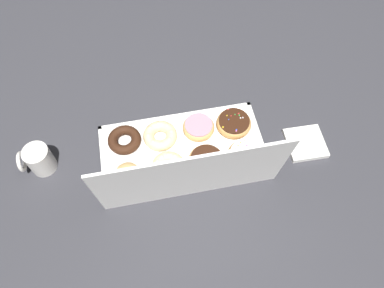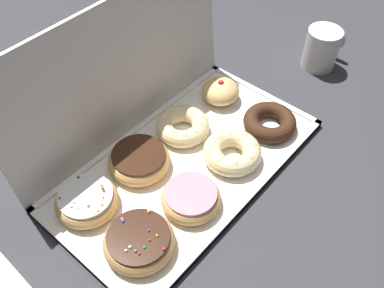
{
  "view_description": "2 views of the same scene",
  "coord_description": "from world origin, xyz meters",
  "px_view_note": "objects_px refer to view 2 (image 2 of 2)",
  "views": [
    {
      "loc": [
        0.08,
        0.59,
        1.07
      ],
      "look_at": [
        -0.03,
        -0.0,
        0.04
      ],
      "focal_mm": 34.64,
      "sensor_mm": 36.0,
      "label": 1
    },
    {
      "loc": [
        -0.39,
        -0.35,
        0.65
      ],
      "look_at": [
        0.03,
        0.02,
        0.03
      ],
      "focal_mm": 39.93,
      "sensor_mm": 36.0,
      "label": 2
    }
  ],
  "objects_px": {
    "chocolate_frosted_donut_5": "(139,160)",
    "jelly_filled_donut_7": "(220,91)",
    "donut_box": "(187,165)",
    "chocolate_cake_ring_donut_3": "(270,122)",
    "cruller_donut_6": "(183,126)",
    "pink_frosted_donut_1": "(191,198)",
    "coffee_mug": "(322,47)",
    "sprinkle_donut_4": "(87,200)",
    "sprinkle_donut_0": "(139,241)",
    "cruller_donut_2": "(232,152)"
  },
  "relations": [
    {
      "from": "chocolate_frosted_donut_5",
      "to": "jelly_filled_donut_7",
      "type": "bearing_deg",
      "value": 0.34
    },
    {
      "from": "donut_box",
      "to": "chocolate_cake_ring_donut_3",
      "type": "relative_size",
      "value": 4.88
    },
    {
      "from": "cruller_donut_6",
      "to": "donut_box",
      "type": "bearing_deg",
      "value": -132.93
    },
    {
      "from": "donut_box",
      "to": "chocolate_frosted_donut_5",
      "type": "relative_size",
      "value": 4.54
    },
    {
      "from": "pink_frosted_donut_1",
      "to": "coffee_mug",
      "type": "distance_m",
      "value": 0.52
    },
    {
      "from": "cruller_donut_6",
      "to": "pink_frosted_donut_1",
      "type": "bearing_deg",
      "value": -133.87
    },
    {
      "from": "sprinkle_donut_4",
      "to": "donut_box",
      "type": "bearing_deg",
      "value": -19.52
    },
    {
      "from": "coffee_mug",
      "to": "sprinkle_donut_4",
      "type": "bearing_deg",
      "value": 171.17
    },
    {
      "from": "chocolate_cake_ring_donut_3",
      "to": "sprinkle_donut_4",
      "type": "bearing_deg",
      "value": 160.26
    },
    {
      "from": "sprinkle_donut_0",
      "to": "chocolate_frosted_donut_5",
      "type": "height_order",
      "value": "sprinkle_donut_0"
    },
    {
      "from": "donut_box",
      "to": "cruller_donut_6",
      "type": "distance_m",
      "value": 0.09
    },
    {
      "from": "chocolate_frosted_donut_5",
      "to": "sprinkle_donut_0",
      "type": "bearing_deg",
      "value": -134.72
    },
    {
      "from": "sprinkle_donut_0",
      "to": "cruller_donut_2",
      "type": "xyz_separation_m",
      "value": [
        0.25,
        0.0,
        0.0
      ]
    },
    {
      "from": "donut_box",
      "to": "pink_frosted_donut_1",
      "type": "bearing_deg",
      "value": -134.71
    },
    {
      "from": "jelly_filled_donut_7",
      "to": "coffee_mug",
      "type": "height_order",
      "value": "coffee_mug"
    },
    {
      "from": "cruller_donut_6",
      "to": "chocolate_frosted_donut_5",
      "type": "bearing_deg",
      "value": 178.87
    },
    {
      "from": "chocolate_frosted_donut_5",
      "to": "cruller_donut_6",
      "type": "bearing_deg",
      "value": -1.13
    },
    {
      "from": "donut_box",
      "to": "cruller_donut_2",
      "type": "relative_size",
      "value": 4.71
    },
    {
      "from": "sprinkle_donut_0",
      "to": "chocolate_frosted_donut_5",
      "type": "distance_m",
      "value": 0.17
    },
    {
      "from": "pink_frosted_donut_1",
      "to": "cruller_donut_2",
      "type": "height_order",
      "value": "cruller_donut_2"
    },
    {
      "from": "donut_box",
      "to": "cruller_donut_6",
      "type": "relative_size",
      "value": 4.86
    },
    {
      "from": "chocolate_frosted_donut_5",
      "to": "cruller_donut_6",
      "type": "height_order",
      "value": "same"
    },
    {
      "from": "cruller_donut_2",
      "to": "jelly_filled_donut_7",
      "type": "xyz_separation_m",
      "value": [
        0.12,
        0.12,
        0.0
      ]
    },
    {
      "from": "donut_box",
      "to": "cruller_donut_6",
      "type": "xyz_separation_m",
      "value": [
        0.06,
        0.06,
        0.02
      ]
    },
    {
      "from": "pink_frosted_donut_1",
      "to": "chocolate_cake_ring_donut_3",
      "type": "xyz_separation_m",
      "value": [
        0.25,
        0.0,
        -0.0
      ]
    },
    {
      "from": "pink_frosted_donut_1",
      "to": "chocolate_cake_ring_donut_3",
      "type": "bearing_deg",
      "value": 0.05
    },
    {
      "from": "chocolate_cake_ring_donut_3",
      "to": "coffee_mug",
      "type": "height_order",
      "value": "coffee_mug"
    },
    {
      "from": "cruller_donut_2",
      "to": "chocolate_frosted_donut_5",
      "type": "relative_size",
      "value": 0.96
    },
    {
      "from": "pink_frosted_donut_1",
      "to": "cruller_donut_2",
      "type": "xyz_separation_m",
      "value": [
        0.13,
        0.01,
        0.0
      ]
    },
    {
      "from": "jelly_filled_donut_7",
      "to": "sprinkle_donut_0",
      "type": "bearing_deg",
      "value": -161.58
    },
    {
      "from": "sprinkle_donut_4",
      "to": "chocolate_frosted_donut_5",
      "type": "distance_m",
      "value": 0.12
    },
    {
      "from": "coffee_mug",
      "to": "chocolate_cake_ring_donut_3",
      "type": "bearing_deg",
      "value": -172.74
    },
    {
      "from": "pink_frosted_donut_1",
      "to": "chocolate_frosted_donut_5",
      "type": "relative_size",
      "value": 0.91
    },
    {
      "from": "sprinkle_donut_0",
      "to": "coffee_mug",
      "type": "distance_m",
      "value": 0.64
    },
    {
      "from": "sprinkle_donut_0",
      "to": "coffee_mug",
      "type": "height_order",
      "value": "coffee_mug"
    },
    {
      "from": "pink_frosted_donut_1",
      "to": "sprinkle_donut_4",
      "type": "relative_size",
      "value": 0.97
    },
    {
      "from": "cruller_donut_2",
      "to": "cruller_donut_6",
      "type": "bearing_deg",
      "value": 94.28
    },
    {
      "from": "coffee_mug",
      "to": "jelly_filled_donut_7",
      "type": "bearing_deg",
      "value": 159.93
    },
    {
      "from": "pink_frosted_donut_1",
      "to": "cruller_donut_6",
      "type": "distance_m",
      "value": 0.18
    },
    {
      "from": "cruller_donut_6",
      "to": "jelly_filled_donut_7",
      "type": "height_order",
      "value": "jelly_filled_donut_7"
    },
    {
      "from": "jelly_filled_donut_7",
      "to": "chocolate_frosted_donut_5",
      "type": "bearing_deg",
      "value": -179.66
    },
    {
      "from": "donut_box",
      "to": "chocolate_frosted_donut_5",
      "type": "distance_m",
      "value": 0.09
    },
    {
      "from": "sprinkle_donut_0",
      "to": "cruller_donut_2",
      "type": "bearing_deg",
      "value": 0.11
    },
    {
      "from": "sprinkle_donut_0",
      "to": "chocolate_cake_ring_donut_3",
      "type": "bearing_deg",
      "value": -1.21
    },
    {
      "from": "sprinkle_donut_0",
      "to": "cruller_donut_6",
      "type": "height_order",
      "value": "sprinkle_donut_0"
    },
    {
      "from": "cruller_donut_2",
      "to": "chocolate_frosted_donut_5",
      "type": "xyz_separation_m",
      "value": [
        -0.13,
        0.12,
        -0.0
      ]
    },
    {
      "from": "donut_box",
      "to": "jelly_filled_donut_7",
      "type": "relative_size",
      "value": 6.52
    },
    {
      "from": "chocolate_frosted_donut_5",
      "to": "jelly_filled_donut_7",
      "type": "xyz_separation_m",
      "value": [
        0.25,
        0.0,
        0.0
      ]
    },
    {
      "from": "pink_frosted_donut_1",
      "to": "sprinkle_donut_4",
      "type": "distance_m",
      "value": 0.18
    },
    {
      "from": "chocolate_cake_ring_donut_3",
      "to": "chocolate_frosted_donut_5",
      "type": "bearing_deg",
      "value": 152.37
    }
  ]
}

